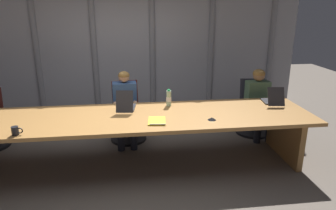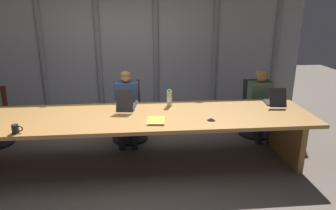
% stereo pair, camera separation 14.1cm
% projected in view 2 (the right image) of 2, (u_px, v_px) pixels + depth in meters
% --- Properties ---
extents(ground_plane, '(14.22, 14.22, 0.00)m').
position_uv_depth(ground_plane, '(128.00, 164.00, 4.46)').
color(ground_plane, '#6B6056').
extents(conference_table, '(5.15, 1.18, 0.74)m').
position_uv_depth(conference_table, '(126.00, 124.00, 4.27)').
color(conference_table, '#B77F42').
rests_on(conference_table, ground_plane).
extents(curtain_backdrop, '(7.11, 0.17, 3.02)m').
position_uv_depth(curtain_backdrop, '(128.00, 40.00, 6.18)').
color(curtain_backdrop, '#9999A0').
rests_on(curtain_backdrop, ground_plane).
extents(laptop_left_mid, '(0.29, 0.46, 0.31)m').
position_uv_depth(laptop_left_mid, '(127.00, 105.00, 4.48)').
color(laptop_left_mid, '#2D2D33').
rests_on(laptop_left_mid, conference_table).
extents(laptop_center, '(0.29, 0.45, 0.28)m').
position_uv_depth(laptop_center, '(274.00, 101.00, 4.70)').
color(laptop_center, '#2D2D33').
rests_on(laptop_center, conference_table).
extents(office_chair_left_mid, '(0.60, 0.61, 0.97)m').
position_uv_depth(office_chair_left_mid, '(129.00, 118.00, 5.26)').
color(office_chair_left_mid, '#511E19').
rests_on(office_chair_left_mid, ground_plane).
extents(office_chair_center, '(0.60, 0.60, 0.94)m').
position_uv_depth(office_chair_center, '(256.00, 114.00, 5.46)').
color(office_chair_center, '#2D2D38').
rests_on(office_chair_center, ground_plane).
extents(person_left_mid, '(0.40, 0.56, 1.18)m').
position_uv_depth(person_left_mid, '(127.00, 104.00, 5.01)').
color(person_left_mid, '#335184').
rests_on(person_left_mid, ground_plane).
extents(person_center, '(0.39, 0.55, 1.16)m').
position_uv_depth(person_center, '(261.00, 100.00, 5.21)').
color(person_center, '#4C6B4C').
rests_on(person_center, ground_plane).
extents(water_bottle_primary, '(0.08, 0.08, 0.25)m').
position_uv_depth(water_bottle_primary, '(169.00, 98.00, 4.62)').
color(water_bottle_primary, '#ADD1B2').
rests_on(water_bottle_primary, conference_table).
extents(coffee_mug_far, '(0.13, 0.08, 0.10)m').
position_uv_depth(coffee_mug_far, '(16.00, 129.00, 3.65)').
color(coffee_mug_far, black).
rests_on(coffee_mug_far, conference_table).
extents(conference_mic_left_side, '(0.11, 0.11, 0.03)m').
position_uv_depth(conference_mic_left_side, '(211.00, 119.00, 4.05)').
color(conference_mic_left_side, black).
rests_on(conference_mic_left_side, conference_table).
extents(spiral_notepad, '(0.25, 0.33, 0.03)m').
position_uv_depth(spiral_notepad, '(156.00, 121.00, 4.02)').
color(spiral_notepad, yellow).
rests_on(spiral_notepad, conference_table).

